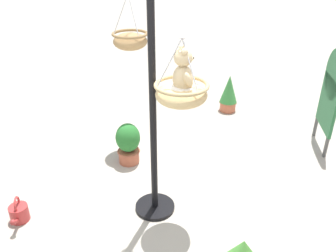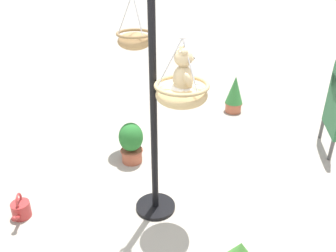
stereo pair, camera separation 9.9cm
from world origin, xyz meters
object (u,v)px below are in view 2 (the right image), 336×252
Objects in this scene: hanging_basket_with_teddy at (182,93)px; teddy_bear at (184,73)px; watering_can at (21,209)px; hanging_basket_left_high at (135,40)px; display_pole_central at (154,144)px; potted_plant_fern_front at (234,94)px; potted_plant_small_succulent at (131,142)px.

teddy_bear is at bearing 90.00° from hanging_basket_with_teddy.
watering_can is at bearing -95.24° from hanging_basket_with_teddy.
hanging_basket_left_high is 2.43m from watering_can.
hanging_basket_left_high is (-1.59, -0.39, 0.09)m from hanging_basket_with_teddy.
display_pole_central is at bearing 5.60° from hanging_basket_left_high.
hanging_basket_left_high is 1.99× the size of watering_can.
potted_plant_fern_front is at bearing 153.40° from teddy_bear.
hanging_basket_with_teddy reaches higher than teddy_bear.
hanging_basket_left_high is (-1.44, -0.14, 0.71)m from display_pole_central.
display_pole_central is 1.64m from watering_can.
hanging_basket_with_teddy is 1.64m from hanging_basket_left_high.
potted_plant_small_succulent is (1.39, -1.79, -0.03)m from potted_plant_fern_front.
hanging_basket_with_teddy is 2.19m from watering_can.
display_pole_central reaches higher than hanging_basket_with_teddy.
hanging_basket_with_teddy is at bearing -26.99° from potted_plant_fern_front.
teddy_bear is 0.61× the size of hanging_basket_left_high.
potted_plant_fern_front is (-2.53, 1.27, -1.32)m from teddy_bear.
hanging_basket_with_teddy is at bearing 23.77° from potted_plant_small_succulent.
hanging_basket_left_high is 1.34m from potted_plant_small_succulent.
teddy_bear is (0.00, 0.02, 0.19)m from hanging_basket_with_teddy.
display_pole_central is 1.15m from potted_plant_small_succulent.
watering_can is (-0.01, -1.46, -0.74)m from display_pole_central.
hanging_basket_with_teddy is 0.97× the size of potted_plant_fern_front.
teddy_bear is 1.65m from hanging_basket_left_high.
watering_can is (1.44, -1.32, -1.45)m from hanging_basket_left_high.
teddy_bear is 2.32m from watering_can.
potted_plant_small_succulent is at bearing -156.23° from hanging_basket_with_teddy.
potted_plant_fern_front is 2.27m from potted_plant_small_succulent.
hanging_basket_left_high is at bearing -174.40° from display_pole_central.
potted_plant_fern_front is at bearing 147.12° from display_pole_central.
hanging_basket_with_teddy is 3.05m from potted_plant_fern_front.
hanging_basket_with_teddy reaches higher than potted_plant_small_succulent.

